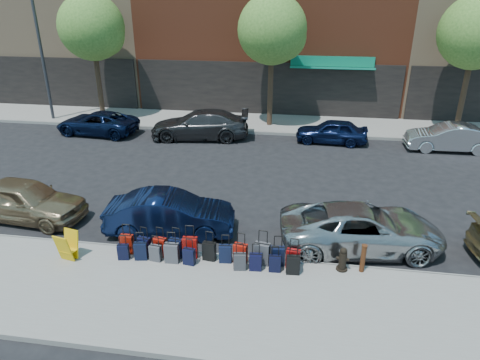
% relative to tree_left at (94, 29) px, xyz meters
% --- Properties ---
extents(ground, '(120.00, 120.00, 0.00)m').
position_rel_tree_left_xyz_m(ground, '(9.86, -9.50, -5.41)').
color(ground, black).
rests_on(ground, ground).
extents(sidewalk_near, '(60.00, 4.00, 0.15)m').
position_rel_tree_left_xyz_m(sidewalk_near, '(9.86, -16.00, -5.34)').
color(sidewalk_near, gray).
rests_on(sidewalk_near, ground).
extents(sidewalk_far, '(60.00, 4.00, 0.15)m').
position_rel_tree_left_xyz_m(sidewalk_far, '(9.86, 0.50, -5.34)').
color(sidewalk_far, gray).
rests_on(sidewalk_far, ground).
extents(curb_near, '(60.00, 0.08, 0.15)m').
position_rel_tree_left_xyz_m(curb_near, '(9.86, -13.98, -5.34)').
color(curb_near, gray).
rests_on(curb_near, ground).
extents(curb_far, '(60.00, 0.08, 0.15)m').
position_rel_tree_left_xyz_m(curb_far, '(9.86, -1.52, -5.34)').
color(curb_far, gray).
rests_on(curb_far, ground).
extents(tree_left, '(3.80, 3.80, 7.27)m').
position_rel_tree_left_xyz_m(tree_left, '(0.00, 0.00, 0.00)').
color(tree_left, black).
rests_on(tree_left, sidewalk_far).
extents(tree_center, '(3.80, 3.80, 7.27)m').
position_rel_tree_left_xyz_m(tree_center, '(10.50, 0.00, 0.00)').
color(tree_center, black).
rests_on(tree_center, sidewalk_far).
extents(tree_right, '(3.80, 3.80, 7.27)m').
position_rel_tree_left_xyz_m(tree_right, '(21.00, 0.00, 0.00)').
color(tree_right, black).
rests_on(tree_right, sidewalk_far).
extents(streetlight, '(2.59, 0.18, 8.00)m').
position_rel_tree_left_xyz_m(streetlight, '(-2.94, -0.70, -0.75)').
color(streetlight, '#333338').
rests_on(streetlight, sidewalk_far).
extents(suitcase_front_0, '(0.39, 0.21, 0.94)m').
position_rel_tree_left_xyz_m(suitcase_front_0, '(7.35, -14.31, -4.97)').
color(suitcase_front_0, maroon).
rests_on(suitcase_front_0, sidewalk_near).
extents(suitcase_front_1, '(0.41, 0.28, 0.91)m').
position_rel_tree_left_xyz_m(suitcase_front_1, '(7.90, -14.34, -4.98)').
color(suitcase_front_1, black).
rests_on(suitcase_front_1, sidewalk_near).
extents(suitcase_front_2, '(0.41, 0.27, 0.92)m').
position_rel_tree_left_xyz_m(suitcase_front_2, '(8.37, -14.29, -4.97)').
color(suitcase_front_2, '#A3150A').
rests_on(suitcase_front_2, sidewalk_near).
extents(suitcase_front_3, '(0.42, 0.28, 0.95)m').
position_rel_tree_left_xyz_m(suitcase_front_3, '(8.87, -14.30, -4.96)').
color(suitcase_front_3, black).
rests_on(suitcase_front_3, sidewalk_near).
extents(suitcase_front_4, '(0.45, 0.27, 1.03)m').
position_rel_tree_left_xyz_m(suitcase_front_4, '(9.29, -14.25, -4.94)').
color(suitcase_front_4, maroon).
rests_on(suitcase_front_4, sidewalk_near).
extents(suitcase_front_5, '(0.40, 0.25, 0.91)m').
position_rel_tree_left_xyz_m(suitcase_front_5, '(9.88, -14.30, -4.98)').
color(suitcase_front_5, black).
rests_on(suitcase_front_5, sidewalk_near).
extents(suitcase_front_6, '(0.38, 0.23, 0.88)m').
position_rel_tree_left_xyz_m(suitcase_front_6, '(10.37, -14.34, -4.99)').
color(suitcase_front_6, black).
rests_on(suitcase_front_6, sidewalk_near).
extents(suitcase_front_7, '(0.42, 0.28, 0.94)m').
position_rel_tree_left_xyz_m(suitcase_front_7, '(10.80, -14.28, -4.97)').
color(suitcase_front_7, '#A6150A').
rests_on(suitcase_front_7, sidewalk_near).
extents(suitcase_front_8, '(0.47, 0.31, 1.06)m').
position_rel_tree_left_xyz_m(suitcase_front_8, '(11.43, -14.26, -4.93)').
color(suitcase_front_8, '#404045').
rests_on(suitcase_front_8, sidewalk_near).
extents(suitcase_front_9, '(0.41, 0.26, 0.93)m').
position_rel_tree_left_xyz_m(suitcase_front_9, '(11.88, -14.26, -4.97)').
color(suitcase_front_9, black).
rests_on(suitcase_front_9, sidewalk_near).
extents(suitcase_front_10, '(0.41, 0.27, 0.93)m').
position_rel_tree_left_xyz_m(suitcase_front_10, '(12.33, -14.33, -4.97)').
color(suitcase_front_10, maroon).
rests_on(suitcase_front_10, sidewalk_near).
extents(suitcase_back_0, '(0.35, 0.24, 0.77)m').
position_rel_tree_left_xyz_m(suitcase_back_0, '(7.37, -14.66, -5.02)').
color(suitcase_back_0, black).
rests_on(suitcase_back_0, sidewalk_near).
extents(suitcase_back_1, '(0.40, 0.27, 0.88)m').
position_rel_tree_left_xyz_m(suitcase_back_1, '(7.88, -14.58, -4.99)').
color(suitcase_back_1, black).
rests_on(suitcase_back_1, sidewalk_near).
extents(suitcase_back_2, '(0.36, 0.24, 0.80)m').
position_rel_tree_left_xyz_m(suitcase_back_2, '(8.33, -14.58, -5.01)').
color(suitcase_back_2, '#414147').
rests_on(suitcase_back_2, sidewalk_near).
extents(suitcase_back_3, '(0.41, 0.25, 0.96)m').
position_rel_tree_left_xyz_m(suitcase_back_3, '(8.83, -14.58, -4.96)').
color(suitcase_back_3, '#434349').
rests_on(suitcase_back_3, sidewalk_near).
extents(suitcase_back_4, '(0.36, 0.24, 0.81)m').
position_rel_tree_left_xyz_m(suitcase_back_4, '(9.35, -14.61, -5.01)').
color(suitcase_back_4, black).
rests_on(suitcase_back_4, sidewalk_near).
extents(suitcase_back_7, '(0.37, 0.25, 0.82)m').
position_rel_tree_left_xyz_m(suitcase_back_7, '(10.84, -14.64, -5.00)').
color(suitcase_back_7, '#343438').
rests_on(suitcase_back_7, sidewalk_near).
extents(suitcase_back_8, '(0.36, 0.22, 0.83)m').
position_rel_tree_left_xyz_m(suitcase_back_8, '(11.28, -14.59, -5.00)').
color(suitcase_back_8, black).
rests_on(suitcase_back_8, sidewalk_near).
extents(suitcase_back_9, '(0.34, 0.21, 0.79)m').
position_rel_tree_left_xyz_m(suitcase_back_9, '(11.83, -14.57, -5.01)').
color(suitcase_back_9, black).
rests_on(suitcase_back_9, sidewalk_near).
extents(suitcase_back_10, '(0.39, 0.24, 0.89)m').
position_rel_tree_left_xyz_m(suitcase_back_10, '(12.34, -14.60, -4.98)').
color(suitcase_back_10, black).
rests_on(suitcase_back_10, sidewalk_near).
extents(fire_hydrant, '(0.37, 0.32, 0.72)m').
position_rel_tree_left_xyz_m(fire_hydrant, '(13.71, -14.22, -4.93)').
color(fire_hydrant, black).
rests_on(fire_hydrant, sidewalk_near).
extents(bollard, '(0.16, 0.16, 0.85)m').
position_rel_tree_left_xyz_m(bollard, '(14.26, -14.21, -4.82)').
color(bollard, '#38190C').
rests_on(bollard, sidewalk_near).
extents(display_rack, '(0.59, 0.63, 0.87)m').
position_rel_tree_left_xyz_m(display_rack, '(5.78, -14.90, -4.83)').
color(display_rack, '#E8B30C').
rests_on(display_rack, sidewalk_near).
extents(car_near_0, '(4.45, 2.12, 1.47)m').
position_rel_tree_left_xyz_m(car_near_0, '(2.89, -12.58, -4.68)').
color(car_near_0, '#967E5C').
rests_on(car_near_0, ground).
extents(car_near_1, '(4.36, 1.97, 1.39)m').
position_rel_tree_left_xyz_m(car_near_1, '(8.22, -12.71, -4.72)').
color(car_near_1, '#0C1736').
rests_on(car_near_1, ground).
extents(car_near_2, '(5.28, 2.98, 1.39)m').
position_rel_tree_left_xyz_m(car_near_2, '(14.35, -12.69, -4.72)').
color(car_near_2, '#AFB2B6').
rests_on(car_near_2, ground).
extents(car_far_0, '(4.77, 2.54, 1.27)m').
position_rel_tree_left_xyz_m(car_far_0, '(0.88, -2.85, -4.77)').
color(car_far_0, '#0C1634').
rests_on(car_far_0, ground).
extents(car_far_1, '(5.52, 2.78, 1.54)m').
position_rel_tree_left_xyz_m(car_far_1, '(6.79, -2.72, -4.64)').
color(car_far_1, '#323235').
rests_on(car_far_1, ground).
extents(car_far_2, '(3.82, 1.74, 1.27)m').
position_rel_tree_left_xyz_m(car_far_2, '(13.87, -2.43, -4.78)').
color(car_far_2, '#0D173A').
rests_on(car_far_2, ground).
extents(car_far_3, '(4.19, 1.52, 1.37)m').
position_rel_tree_left_xyz_m(car_far_3, '(19.66, -2.74, -4.73)').
color(car_far_3, silver).
rests_on(car_far_3, ground).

